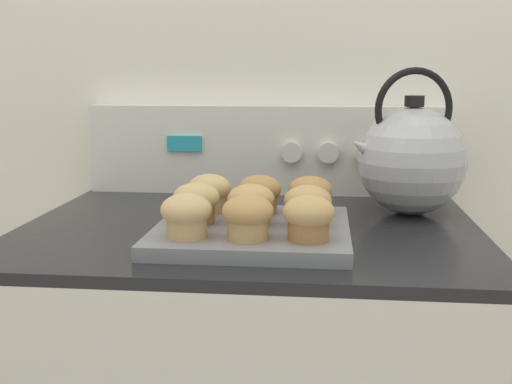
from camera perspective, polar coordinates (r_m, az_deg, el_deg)
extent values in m
cube|color=silver|center=(1.43, 1.11, 12.88)|extent=(8.00, 0.05, 2.40)
cube|color=black|center=(1.12, -0.47, -3.22)|extent=(0.78, 0.63, 0.02)
cube|color=silver|center=(1.39, 0.89, 3.78)|extent=(0.77, 0.05, 0.19)
cube|color=teal|center=(1.38, -6.39, 4.32)|extent=(0.07, 0.01, 0.03)
cylinder|color=silver|center=(1.35, 3.18, 3.56)|extent=(0.04, 0.02, 0.04)
cylinder|color=silver|center=(1.35, 6.45, 3.50)|extent=(0.04, 0.02, 0.04)
cylinder|color=silver|center=(1.35, 9.71, 3.43)|extent=(0.04, 0.02, 0.04)
cylinder|color=silver|center=(1.36, 12.95, 3.35)|extent=(0.04, 0.02, 0.04)
cube|color=slate|center=(1.02, -0.30, -3.51)|extent=(0.30, 0.30, 0.02)
cylinder|color=tan|center=(0.94, -6.19, -3.04)|extent=(0.06, 0.06, 0.03)
ellipsoid|color=tan|center=(0.94, -6.22, -1.56)|extent=(0.07, 0.07, 0.05)
cylinder|color=tan|center=(0.93, -0.73, -3.21)|extent=(0.06, 0.06, 0.03)
ellipsoid|color=tan|center=(0.92, -0.74, -1.71)|extent=(0.07, 0.07, 0.05)
cylinder|color=olive|center=(0.92, 4.68, -3.27)|extent=(0.06, 0.06, 0.03)
ellipsoid|color=tan|center=(0.92, 4.71, -1.76)|extent=(0.07, 0.07, 0.05)
cylinder|color=olive|center=(1.03, -5.32, -1.85)|extent=(0.06, 0.06, 0.03)
ellipsoid|color=tan|center=(1.02, -5.35, -0.48)|extent=(0.07, 0.07, 0.05)
cylinder|color=tan|center=(1.01, -0.45, -2.01)|extent=(0.06, 0.06, 0.03)
ellipsoid|color=tan|center=(1.01, -0.45, -0.63)|extent=(0.07, 0.07, 0.05)
cylinder|color=tan|center=(1.00, 4.61, -2.14)|extent=(0.06, 0.06, 0.03)
ellipsoid|color=tan|center=(1.00, 4.63, -0.74)|extent=(0.07, 0.07, 0.05)
cylinder|color=tan|center=(1.11, -4.15, -0.89)|extent=(0.06, 0.06, 0.03)
ellipsoid|color=tan|center=(1.11, -4.17, 0.38)|extent=(0.07, 0.07, 0.05)
cylinder|color=#A37A4C|center=(1.10, 0.32, -1.00)|extent=(0.06, 0.06, 0.03)
ellipsoid|color=#B2844C|center=(1.09, 0.32, 0.28)|extent=(0.07, 0.07, 0.05)
cylinder|color=olive|center=(1.09, 4.83, -1.10)|extent=(0.06, 0.06, 0.03)
ellipsoid|color=#B2844C|center=(1.09, 4.85, 0.19)|extent=(0.07, 0.07, 0.05)
sphere|color=#ADAFB5|center=(1.21, 13.68, 2.70)|extent=(0.20, 0.20, 0.20)
cylinder|color=black|center=(1.20, 13.91, 7.84)|extent=(0.04, 0.04, 0.02)
cone|color=#ADAFB5|center=(1.17, 9.70, 3.81)|extent=(0.08, 0.06, 0.07)
torus|color=black|center=(1.20, 13.87, 7.13)|extent=(0.15, 0.06, 0.15)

